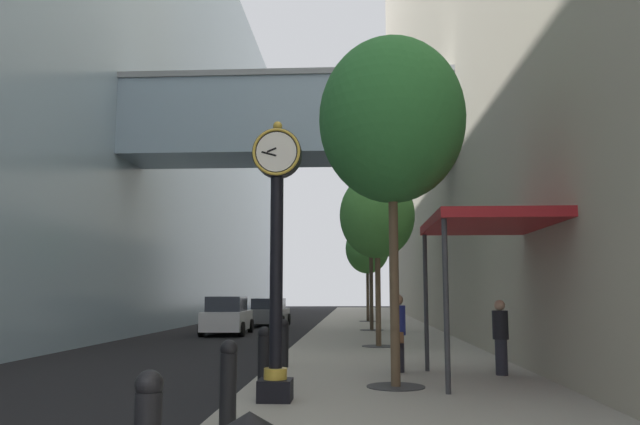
{
  "coord_description": "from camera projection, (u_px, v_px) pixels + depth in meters",
  "views": [
    {
      "loc": [
        2.11,
        -2.67,
        1.92
      ],
      "look_at": [
        0.91,
        18.4,
        4.63
      ],
      "focal_mm": 34.73,
      "sensor_mm": 36.0,
      "label": 1
    }
  ],
  "objects": [
    {
      "name": "ground_plane",
      "position": [
        311.0,
        333.0,
        29.25
      ],
      "size": [
        110.0,
        110.0,
        0.0
      ],
      "primitive_type": "plane",
      "color": "black",
      "rests_on": "ground"
    },
    {
      "name": "sidewalk_right",
      "position": [
        373.0,
        328.0,
        32.06
      ],
      "size": [
        6.04,
        80.0,
        0.14
      ],
      "primitive_type": "cube",
      "color": "#9E998E",
      "rests_on": "ground"
    },
    {
      "name": "building_block_left",
      "position": [
        104.0,
        90.0,
        34.5
      ],
      "size": [
        22.76,
        80.0,
        26.23
      ],
      "color": "#849EB2",
      "rests_on": "ground"
    },
    {
      "name": "street_clock",
      "position": [
        277.0,
        243.0,
        10.45
      ],
      "size": [
        0.84,
        0.55,
        4.72
      ],
      "color": "black",
      "rests_on": "sidewalk_right"
    },
    {
      "name": "bollard_second",
      "position": [
        228.0,
        381.0,
        8.32
      ],
      "size": [
        0.24,
        0.24,
        1.13
      ],
      "color": "black",
      "rests_on": "sidewalk_right"
    },
    {
      "name": "bollard_third",
      "position": [
        264.0,
        356.0,
        11.55
      ],
      "size": [
        0.24,
        0.24,
        1.13
      ],
      "color": "black",
      "rests_on": "sidewalk_right"
    },
    {
      "name": "bollard_fourth",
      "position": [
        284.0,
        342.0,
        14.78
      ],
      "size": [
        0.24,
        0.24,
        1.13
      ],
      "color": "black",
      "rests_on": "sidewalk_right"
    },
    {
      "name": "street_tree_near",
      "position": [
        392.0,
        121.0,
        12.28
      ],
      "size": [
        2.89,
        2.89,
        6.84
      ],
      "color": "#333335",
      "rests_on": "sidewalk_right"
    },
    {
      "name": "street_tree_mid_near",
      "position": [
        377.0,
        216.0,
        20.84
      ],
      "size": [
        2.53,
        2.53,
        5.8
      ],
      "color": "#333335",
      "rests_on": "sidewalk_right"
    },
    {
      "name": "street_tree_mid_far",
      "position": [
        371.0,
        218.0,
        29.62
      ],
      "size": [
        2.91,
        2.91,
        6.97
      ],
      "color": "#333335",
      "rests_on": "sidewalk_right"
    },
    {
      "name": "street_tree_far",
      "position": [
        367.0,
        249.0,
        38.16
      ],
      "size": [
        2.69,
        2.69,
        5.99
      ],
      "color": "#333335",
      "rests_on": "sidewalk_right"
    },
    {
      "name": "pedestrian_walking",
      "position": [
        398.0,
        331.0,
        13.89
      ],
      "size": [
        0.34,
        0.45,
        1.72
      ],
      "color": "#23232D",
      "rests_on": "sidewalk_right"
    },
    {
      "name": "pedestrian_by_clock",
      "position": [
        501.0,
        335.0,
        13.4
      ],
      "size": [
        0.48,
        0.48,
        1.61
      ],
      "color": "#23232D",
      "rests_on": "sidewalk_right"
    },
    {
      "name": "storefront_awning",
      "position": [
        486.0,
        225.0,
        12.76
      ],
      "size": [
        2.4,
        3.6,
        3.3
      ],
      "color": "maroon",
      "rests_on": "sidewalk_right"
    },
    {
      "name": "car_grey_near",
      "position": [
        269.0,
        312.0,
        35.0
      ],
      "size": [
        2.08,
        4.43,
        1.56
      ],
      "color": "slate",
      "rests_on": "ground"
    },
    {
      "name": "car_white_mid",
      "position": [
        227.0,
        316.0,
        28.05
      ],
      "size": [
        2.08,
        4.19,
        1.72
      ],
      "color": "silver",
      "rests_on": "ground"
    }
  ]
}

